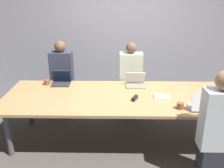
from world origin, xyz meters
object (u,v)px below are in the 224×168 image
object	(u,v)px
person_far_center	(130,82)
stapler	(135,98)
laptop_far_center	(135,82)
person_far_left	(62,79)
laptop_near_right	(203,105)
cup_far_left	(47,82)
laptop_far_left	(61,80)
person_near_right	(217,129)
cup_near_right	(180,106)

from	to	relation	value
person_far_center	stapler	world-z (taller)	person_far_center
laptop_far_center	person_far_left	distance (m)	1.40
laptop_near_right	cup_far_left	distance (m)	2.46
laptop_far_center	laptop_far_left	world-z (taller)	same
person_near_right	person_far_left	xyz separation A→B (m)	(-2.19, 1.73, -0.02)
laptop_far_center	stapler	size ratio (longest dim) A/B	2.09
person_near_right	laptop_far_center	bearing A→B (deg)	-55.35
person_near_right	person_far_left	world-z (taller)	person_near_right
laptop_near_right	stapler	world-z (taller)	laptop_near_right
laptop_far_center	laptop_far_left	bearing A→B (deg)	177.80
person_near_right	person_far_center	distance (m)	1.90
person_far_center	cup_far_left	size ratio (longest dim) A/B	14.66
person_far_center	stapler	bearing A→B (deg)	-89.30
laptop_near_right	stapler	size ratio (longest dim) A/B	2.12
person_near_right	laptop_far_center	world-z (taller)	person_near_right
person_far_center	laptop_far_left	xyz separation A→B (m)	(-1.18, -0.34, 0.14)
person_near_right	person_far_left	bearing A→B (deg)	-38.40
cup_near_right	person_far_left	xyz separation A→B (m)	(-1.85, 1.30, -0.11)
laptop_near_right	person_far_left	bearing A→B (deg)	-31.94
laptop_near_right	cup_far_left	world-z (taller)	laptop_near_right
person_far_left	stapler	distance (m)	1.63
person_far_center	laptop_far_center	bearing A→B (deg)	-81.57
laptop_far_center	person_far_center	world-z (taller)	person_far_center
cup_far_left	laptop_near_right	bearing A→B (deg)	-21.12
laptop_near_right	laptop_far_left	bearing A→B (deg)	-23.93
person_far_left	laptop_near_right	bearing A→B (deg)	-31.94
person_near_right	person_far_left	size ratio (longest dim) A/B	1.02
person_far_left	laptop_far_center	bearing A→B (deg)	-19.48
laptop_near_right	cup_far_left	bearing A→B (deg)	-21.12
cup_near_right	person_far_left	world-z (taller)	person_far_left
cup_far_left	stapler	xyz separation A→B (m)	(1.43, -0.58, -0.02)
person_far_center	person_near_right	bearing A→B (deg)	-60.57
laptop_far_center	laptop_far_left	distance (m)	1.24
laptop_far_center	laptop_near_right	bearing A→B (deg)	-46.48
laptop_far_center	stapler	distance (m)	0.56
person_far_left	stapler	bearing A→B (deg)	-39.01
person_far_center	person_far_left	bearing A→B (deg)	176.55
person_near_right	laptop_far_left	xyz separation A→B (m)	(-2.11, 1.32, 0.12)
person_far_left	person_far_center	bearing A→B (deg)	-3.45
stapler	cup_far_left	bearing A→B (deg)	-176.26
person_far_left	laptop_far_left	bearing A→B (deg)	-79.91
person_near_right	cup_near_right	world-z (taller)	person_near_right
person_far_left	stapler	world-z (taller)	person_far_left
laptop_far_center	cup_far_left	distance (m)	1.47
person_near_right	cup_far_left	bearing A→B (deg)	-28.78
laptop_near_right	stapler	xyz separation A→B (m)	(-0.87, 0.31, -0.05)
person_far_center	cup_far_left	distance (m)	1.47
cup_far_left	stapler	world-z (taller)	cup_far_left
laptop_far_left	cup_near_right	bearing A→B (deg)	-26.51
laptop_near_right	cup_far_left	size ratio (longest dim) A/B	3.47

